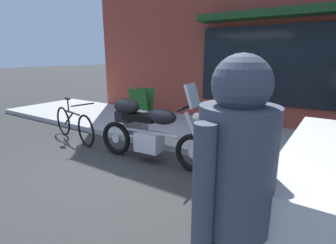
% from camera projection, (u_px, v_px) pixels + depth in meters
% --- Properties ---
extents(ground_plane, '(80.00, 80.00, 0.00)m').
position_uv_depth(ground_plane, '(109.00, 174.00, 4.02)').
color(ground_plane, '#2F2F2F').
extents(touring_motorcycle, '(2.16, 0.62, 1.39)m').
position_uv_depth(touring_motorcycle, '(146.00, 127.00, 4.40)').
color(touring_motorcycle, black).
rests_on(touring_motorcycle, ground_plane).
extents(parked_bicycle, '(1.71, 0.56, 0.92)m').
position_uv_depth(parked_bicycle, '(74.00, 124.00, 5.53)').
color(parked_bicycle, black).
rests_on(parked_bicycle, ground_plane).
extents(pedestrian_walking, '(0.48, 0.54, 1.79)m').
position_uv_depth(pedestrian_walking, '(234.00, 187.00, 1.31)').
color(pedestrian_walking, black).
rests_on(pedestrian_walking, ground_plane).
extents(sandwich_board_sign, '(0.55, 0.40, 0.85)m').
position_uv_depth(sandwich_board_sign, '(142.00, 105.00, 6.66)').
color(sandwich_board_sign, '#1E511E').
rests_on(sandwich_board_sign, sidewalk_curb).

